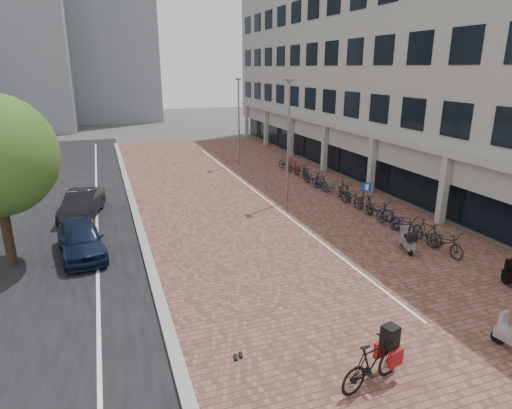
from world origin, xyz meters
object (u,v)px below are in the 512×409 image
at_px(hero_bike, 373,363).
at_px(car_dark, 82,204).
at_px(scooter_front, 407,240).
at_px(parking_sign, 366,197).
at_px(car_navy, 81,240).

bearing_deg(hero_bike, car_dark, 9.07).
height_order(scooter_front, parking_sign, parking_sign).
bearing_deg(car_dark, hero_bike, -53.18).
height_order(car_navy, scooter_front, car_navy).
bearing_deg(car_navy, hero_bike, -65.06).
height_order(car_navy, parking_sign, parking_sign).
bearing_deg(car_dark, parking_sign, -11.00).
height_order(hero_bike, scooter_front, hero_bike).
xyz_separation_m(car_navy, hero_bike, (6.73, -10.42, -0.06)).
relative_size(car_dark, scooter_front, 2.90).
bearing_deg(car_navy, scooter_front, -25.57).
distance_m(car_navy, scooter_front, 13.29).
height_order(car_navy, hero_bike, hero_bike).
bearing_deg(scooter_front, car_dark, 164.03).
distance_m(car_navy, car_dark, 5.12).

